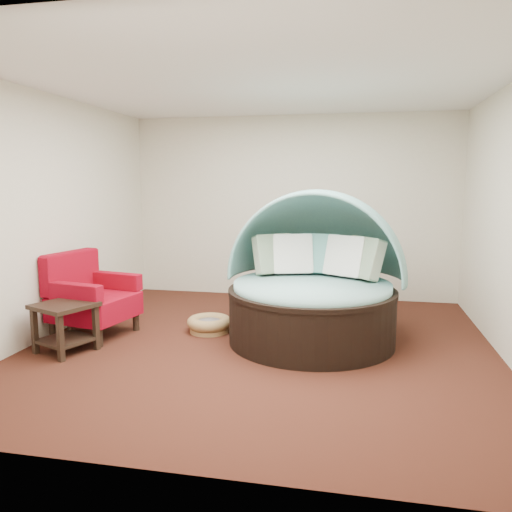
% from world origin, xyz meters
% --- Properties ---
extents(floor, '(5.00, 5.00, 0.00)m').
position_xyz_m(floor, '(0.00, 0.00, 0.00)').
color(floor, '#401B12').
rests_on(floor, ground).
extents(wall_back, '(5.00, 0.00, 5.00)m').
position_xyz_m(wall_back, '(0.00, 2.50, 1.40)').
color(wall_back, beige).
rests_on(wall_back, floor).
extents(wall_front, '(5.00, 0.00, 5.00)m').
position_xyz_m(wall_front, '(0.00, -2.50, 1.40)').
color(wall_front, beige).
rests_on(wall_front, floor).
extents(wall_left, '(0.00, 5.00, 5.00)m').
position_xyz_m(wall_left, '(-2.50, 0.00, 1.40)').
color(wall_left, beige).
rests_on(wall_left, floor).
extents(ceiling, '(5.00, 5.00, 0.00)m').
position_xyz_m(ceiling, '(0.00, 0.00, 2.80)').
color(ceiling, white).
rests_on(ceiling, wall_back).
extents(canopy_daybed, '(2.13, 2.04, 1.72)m').
position_xyz_m(canopy_daybed, '(0.54, 0.37, 0.79)').
color(canopy_daybed, black).
rests_on(canopy_daybed, floor).
extents(pet_basket, '(0.63, 0.63, 0.19)m').
position_xyz_m(pet_basket, '(-0.72, 0.39, 0.10)').
color(pet_basket, olive).
rests_on(pet_basket, floor).
extents(red_armchair, '(0.98, 0.98, 0.98)m').
position_xyz_m(red_armchair, '(-2.06, 0.02, 0.45)').
color(red_armchair, black).
rests_on(red_armchair, floor).
extents(side_table, '(0.71, 0.71, 0.53)m').
position_xyz_m(side_table, '(-2.00, -0.60, 0.34)').
color(side_table, black).
rests_on(side_table, floor).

